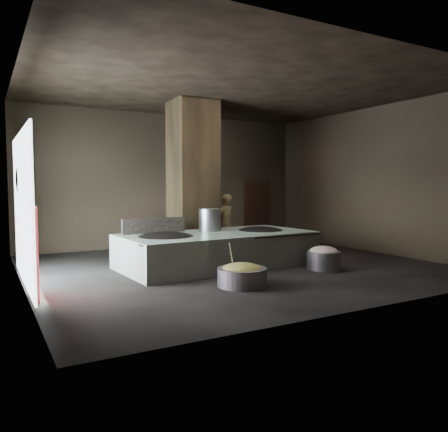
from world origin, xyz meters
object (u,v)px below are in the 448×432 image
stock_pot (210,221)px  meat_basin (323,260)px  hearth_platform (218,249)px  wok_right (261,234)px  cook (225,224)px  wok_left (166,241)px  veg_basin (242,277)px

stock_pot → meat_basin: size_ratio=0.78×
hearth_platform → wok_right: (1.35, 0.05, 0.32)m
cook → meat_basin: size_ratio=2.18×
wok_left → stock_pot: size_ratio=2.42×
wok_left → cook: 3.23m
wok_left → hearth_platform: bearing=2.0°
wok_left → stock_pot: 1.66m
hearth_platform → veg_basin: size_ratio=4.80×
veg_basin → meat_basin: meat_basin is taller
wok_right → wok_left: bearing=-178.0°
stock_pot → veg_basin: size_ratio=0.63×
wok_right → veg_basin: size_ratio=1.41×
wok_left → meat_basin: 3.90m
hearth_platform → veg_basin: bearing=-109.8°
wok_right → veg_basin: (-2.00, -2.30, -0.56)m
stock_pot → veg_basin: (-0.70, -2.80, -0.94)m
wok_right → cook: bearing=94.6°
meat_basin → wok_left: bearing=155.1°
cook → meat_basin: (0.85, -3.45, -0.68)m
hearth_platform → veg_basin: (-0.65, -2.25, -0.24)m
wok_right → hearth_platform: bearing=-177.9°
stock_pot → cook: (1.16, 1.22, -0.23)m
hearth_platform → meat_basin: hearth_platform is taller
wok_left → cook: size_ratio=0.86×
cook → wok_right: bearing=76.8°
wok_right → meat_basin: wok_right is taller
wok_left → meat_basin: wok_left is taller
cook → meat_basin: cook is taller
stock_pot → meat_basin: stock_pot is taller
hearth_platform → cook: size_ratio=2.73×
wok_left → wok_right: bearing=2.0°
wok_right → cook: 1.73m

